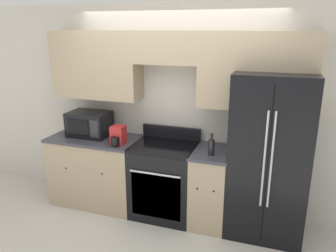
{
  "coord_description": "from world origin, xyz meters",
  "views": [
    {
      "loc": [
        1.2,
        -3.22,
        2.29
      ],
      "look_at": [
        0.0,
        0.31,
        1.18
      ],
      "focal_mm": 35.0,
      "sensor_mm": 36.0,
      "label": 1
    }
  ],
  "objects": [
    {
      "name": "oven_range",
      "position": [
        -0.05,
        0.31,
        0.47
      ],
      "size": [
        0.77,
        0.65,
        1.09
      ],
      "color": "black",
      "rests_on": "ground_plane"
    },
    {
      "name": "bottle",
      "position": [
        0.55,
        0.19,
        1.03
      ],
      "size": [
        0.07,
        0.07,
        0.25
      ],
      "color": "black",
      "rests_on": "lower_cabinets_right"
    },
    {
      "name": "ground_plane",
      "position": [
        0.0,
        0.0,
        0.0
      ],
      "size": [
        12.0,
        12.0,
        0.0
      ],
      "primitive_type": "plane",
      "color": "beige"
    },
    {
      "name": "wall_back",
      "position": [
        0.0,
        0.59,
        1.52
      ],
      "size": [
        8.0,
        0.39,
        2.6
      ],
      "color": "beige",
      "rests_on": "ground_plane"
    },
    {
      "name": "lower_cabinets_right",
      "position": [
        0.54,
        0.31,
        0.47
      ],
      "size": [
        0.44,
        0.64,
        0.93
      ],
      "color": "tan",
      "rests_on": "ground_plane"
    },
    {
      "name": "lower_cabinets_left",
      "position": [
        -1.01,
        0.31,
        0.47
      ],
      "size": [
        1.18,
        0.64,
        0.93
      ],
      "color": "tan",
      "rests_on": "ground_plane"
    },
    {
      "name": "coffee_maker",
      "position": [
        -0.6,
        0.17,
        1.03
      ],
      "size": [
        0.16,
        0.21,
        0.23
      ],
      "color": "#B22323",
      "rests_on": "lower_cabinets_left"
    },
    {
      "name": "microwave",
      "position": [
        -1.11,
        0.36,
        1.09
      ],
      "size": [
        0.53,
        0.37,
        0.32
      ],
      "color": "black",
      "rests_on": "lower_cabinets_left"
    },
    {
      "name": "refrigerator",
      "position": [
        1.17,
        0.37,
        0.93
      ],
      "size": [
        0.84,
        0.78,
        1.86
      ],
      "color": "black",
      "rests_on": "ground_plane"
    }
  ]
}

